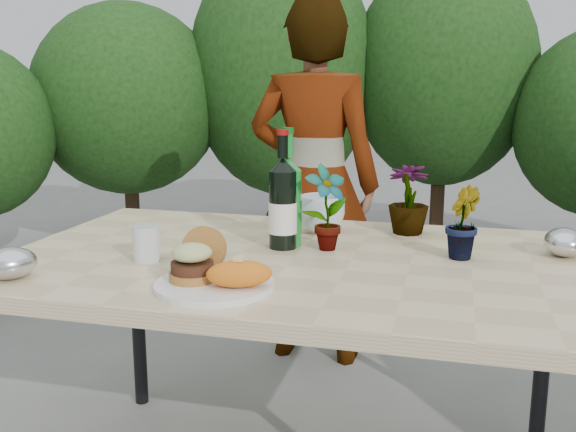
% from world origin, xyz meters
% --- Properties ---
extents(patio_table, '(1.60, 1.00, 0.75)m').
position_xyz_m(patio_table, '(0.00, 0.00, 0.69)').
color(patio_table, beige).
rests_on(patio_table, ground).
extents(shrub_hedge, '(6.98, 5.10, 2.16)m').
position_xyz_m(shrub_hedge, '(0.25, 1.48, 1.14)').
color(shrub_hedge, '#382316').
rests_on(shrub_hedge, ground).
extents(dinner_plate, '(0.28, 0.28, 0.01)m').
position_xyz_m(dinner_plate, '(-0.11, -0.32, 0.76)').
color(dinner_plate, white).
rests_on(dinner_plate, patio_table).
extents(burger_stack, '(0.11, 0.16, 0.11)m').
position_xyz_m(burger_stack, '(-0.17, -0.30, 0.81)').
color(burger_stack, '#B7722D').
rests_on(burger_stack, dinner_plate).
extents(sweet_potato, '(0.17, 0.12, 0.06)m').
position_xyz_m(sweet_potato, '(-0.05, -0.34, 0.80)').
color(sweet_potato, orange).
rests_on(sweet_potato, dinner_plate).
extents(grilled_veg, '(0.08, 0.05, 0.03)m').
position_xyz_m(grilled_veg, '(-0.10, -0.23, 0.78)').
color(grilled_veg, olive).
rests_on(grilled_veg, dinner_plate).
extents(wine_bottle, '(0.08, 0.08, 0.34)m').
position_xyz_m(wine_bottle, '(-0.06, 0.08, 0.88)').
color(wine_bottle, black).
rests_on(wine_bottle, patio_table).
extents(sparkling_water, '(0.08, 0.08, 0.34)m').
position_xyz_m(sparkling_water, '(-0.05, 0.11, 0.88)').
color(sparkling_water, '#18872E').
rests_on(sparkling_water, patio_table).
extents(plastic_cup, '(0.07, 0.07, 0.09)m').
position_xyz_m(plastic_cup, '(-0.38, -0.14, 0.80)').
color(plastic_cup, silver).
rests_on(plastic_cup, patio_table).
extents(seedling_left, '(0.15, 0.15, 0.25)m').
position_xyz_m(seedling_left, '(0.07, 0.09, 0.87)').
color(seedling_left, '#245B1F').
rests_on(seedling_left, patio_table).
extents(seedling_mid, '(0.10, 0.12, 0.20)m').
position_xyz_m(seedling_mid, '(0.44, 0.10, 0.85)').
color(seedling_mid, '#2A571D').
rests_on(seedling_mid, patio_table).
extents(seedling_right, '(0.15, 0.15, 0.22)m').
position_xyz_m(seedling_right, '(0.28, 0.36, 0.86)').
color(seedling_right, '#23581E').
rests_on(seedling_right, patio_table).
extents(blue_bowl, '(0.19, 0.19, 0.12)m').
position_xyz_m(blue_bowl, '(0.01, 0.30, 0.81)').
color(blue_bowl, silver).
rests_on(blue_bowl, patio_table).
extents(foil_packet_left, '(0.17, 0.17, 0.08)m').
position_xyz_m(foil_packet_left, '(-0.62, -0.38, 0.79)').
color(foil_packet_left, '#B9BCC1').
rests_on(foil_packet_left, patio_table).
extents(foil_packet_right, '(0.11, 0.14, 0.08)m').
position_xyz_m(foil_packet_right, '(0.72, 0.19, 0.79)').
color(foil_packet_right, silver).
rests_on(foil_packet_right, patio_table).
extents(person, '(0.58, 0.38, 1.57)m').
position_xyz_m(person, '(-0.17, 1.03, 0.79)').
color(person, '#A37451').
rests_on(person, ground).
extents(terracotta_pot, '(0.17, 0.17, 0.14)m').
position_xyz_m(terracotta_pot, '(-1.32, 1.85, 0.07)').
color(terracotta_pot, '#B0542D').
rests_on(terracotta_pot, ground).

